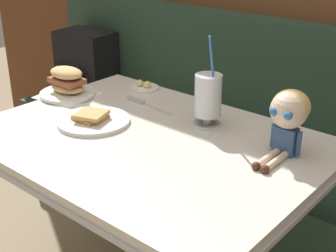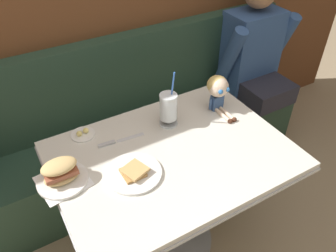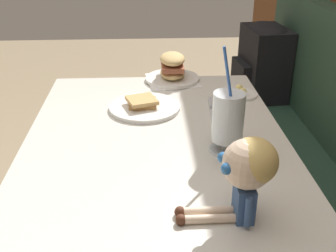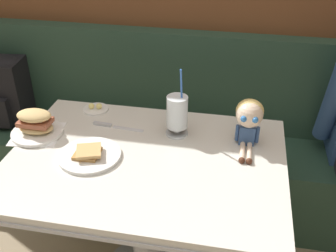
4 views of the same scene
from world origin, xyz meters
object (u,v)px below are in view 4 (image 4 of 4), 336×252
object	(u,v)px
milkshake_glass	(177,114)
sandwich_plate	(36,125)
seated_doll	(249,117)
butter_knife	(109,125)
butter_saucer	(96,109)
toast_plate	(89,155)

from	to	relation	value
milkshake_glass	sandwich_plate	distance (m)	0.61
milkshake_glass	sandwich_plate	xyz separation A→B (m)	(-0.59, -0.12, -0.06)
sandwich_plate	seated_doll	world-z (taller)	seated_doll
milkshake_glass	sandwich_plate	bearing A→B (deg)	-168.84
butter_knife	butter_saucer	bearing A→B (deg)	130.47
toast_plate	butter_knife	size ratio (longest dim) A/B	1.06
butter_knife	milkshake_glass	bearing A→B (deg)	-0.99
butter_saucer	seated_doll	distance (m)	0.74
butter_saucer	seated_doll	xyz separation A→B (m)	(0.71, -0.15, 0.12)
sandwich_plate	seated_doll	xyz separation A→B (m)	(0.89, 0.10, 0.08)
toast_plate	milkshake_glass	bearing A→B (deg)	36.86
milkshake_glass	sandwich_plate	size ratio (longest dim) A/B	1.41
milkshake_glass	butter_saucer	world-z (taller)	milkshake_glass
sandwich_plate	butter_saucer	world-z (taller)	sandwich_plate
milkshake_glass	butter_saucer	xyz separation A→B (m)	(-0.42, 0.13, -0.09)
milkshake_glass	butter_knife	distance (m)	0.32
toast_plate	milkshake_glass	distance (m)	0.40
toast_plate	butter_knife	world-z (taller)	toast_plate
toast_plate	milkshake_glass	size ratio (longest dim) A/B	0.79
sandwich_plate	butter_saucer	size ratio (longest dim) A/B	1.87
toast_plate	butter_knife	xyz separation A→B (m)	(0.00, 0.24, -0.01)
milkshake_glass	seated_doll	distance (m)	0.30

